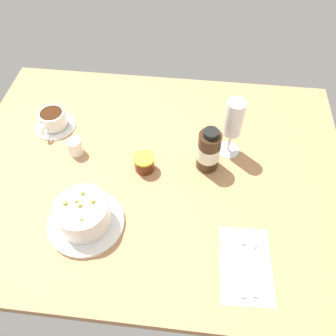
{
  "coord_description": "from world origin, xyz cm",
  "views": [
    {
      "loc": [
        11.26,
        -60.83,
        79.2
      ],
      "look_at": [
        4.61,
        -2.42,
        4.25
      ],
      "focal_mm": 37.44,
      "sensor_mm": 36.0,
      "label": 1
    }
  ],
  "objects_px": {
    "jam_jar": "(144,163)",
    "porridge_bowl": "(84,215)",
    "coffee_cup": "(53,120)",
    "sauce_bottle_brown": "(209,151)",
    "wine_glass": "(234,121)",
    "creamer_jug": "(75,146)",
    "cutlery_setting": "(246,263)"
  },
  "relations": [
    {
      "from": "porridge_bowl",
      "to": "creamer_jug",
      "type": "distance_m",
      "value": 0.25
    },
    {
      "from": "cutlery_setting",
      "to": "coffee_cup",
      "type": "height_order",
      "value": "coffee_cup"
    },
    {
      "from": "porridge_bowl",
      "to": "creamer_jug",
      "type": "height_order",
      "value": "porridge_bowl"
    },
    {
      "from": "cutlery_setting",
      "to": "jam_jar",
      "type": "height_order",
      "value": "jam_jar"
    },
    {
      "from": "coffee_cup",
      "to": "sauce_bottle_brown",
      "type": "height_order",
      "value": "sauce_bottle_brown"
    },
    {
      "from": "porridge_bowl",
      "to": "jam_jar",
      "type": "distance_m",
      "value": 0.23
    },
    {
      "from": "porridge_bowl",
      "to": "wine_glass",
      "type": "relative_size",
      "value": 1.03
    },
    {
      "from": "cutlery_setting",
      "to": "coffee_cup",
      "type": "relative_size",
      "value": 1.5
    },
    {
      "from": "coffee_cup",
      "to": "jam_jar",
      "type": "xyz_separation_m",
      "value": [
        0.31,
        -0.14,
        -0.0
      ]
    },
    {
      "from": "cutlery_setting",
      "to": "jam_jar",
      "type": "xyz_separation_m",
      "value": [
        -0.28,
        0.26,
        0.02
      ]
    },
    {
      "from": "wine_glass",
      "to": "cutlery_setting",
      "type": "bearing_deg",
      "value": -82.55
    },
    {
      "from": "jam_jar",
      "to": "sauce_bottle_brown",
      "type": "xyz_separation_m",
      "value": [
        0.18,
        0.03,
        0.04
      ]
    },
    {
      "from": "cutlery_setting",
      "to": "creamer_jug",
      "type": "relative_size",
      "value": 3.53
    },
    {
      "from": "wine_glass",
      "to": "sauce_bottle_brown",
      "type": "distance_m",
      "value": 0.1
    },
    {
      "from": "porridge_bowl",
      "to": "wine_glass",
      "type": "distance_m",
      "value": 0.47
    },
    {
      "from": "cutlery_setting",
      "to": "sauce_bottle_brown",
      "type": "relative_size",
      "value": 1.41
    },
    {
      "from": "coffee_cup",
      "to": "creamer_jug",
      "type": "bearing_deg",
      "value": -45.21
    },
    {
      "from": "creamer_jug",
      "to": "jam_jar",
      "type": "xyz_separation_m",
      "value": [
        0.21,
        -0.04,
        -0.0
      ]
    },
    {
      "from": "sauce_bottle_brown",
      "to": "wine_glass",
      "type": "bearing_deg",
      "value": 47.26
    },
    {
      "from": "coffee_cup",
      "to": "jam_jar",
      "type": "distance_m",
      "value": 0.34
    },
    {
      "from": "creamer_jug",
      "to": "sauce_bottle_brown",
      "type": "height_order",
      "value": "sauce_bottle_brown"
    },
    {
      "from": "coffee_cup",
      "to": "cutlery_setting",
      "type": "bearing_deg",
      "value": -33.53
    },
    {
      "from": "porridge_bowl",
      "to": "sauce_bottle_brown",
      "type": "distance_m",
      "value": 0.37
    },
    {
      "from": "jam_jar",
      "to": "porridge_bowl",
      "type": "bearing_deg",
      "value": -121.72
    },
    {
      "from": "porridge_bowl",
      "to": "cutlery_setting",
      "type": "bearing_deg",
      "value": -8.69
    },
    {
      "from": "jam_jar",
      "to": "sauce_bottle_brown",
      "type": "distance_m",
      "value": 0.18
    },
    {
      "from": "cutlery_setting",
      "to": "sauce_bottle_brown",
      "type": "distance_m",
      "value": 0.31
    },
    {
      "from": "wine_glass",
      "to": "sauce_bottle_brown",
      "type": "bearing_deg",
      "value": -132.74
    },
    {
      "from": "coffee_cup",
      "to": "sauce_bottle_brown",
      "type": "relative_size",
      "value": 0.94
    },
    {
      "from": "porridge_bowl",
      "to": "sauce_bottle_brown",
      "type": "xyz_separation_m",
      "value": [
        0.3,
        0.23,
        0.02
      ]
    },
    {
      "from": "porridge_bowl",
      "to": "coffee_cup",
      "type": "height_order",
      "value": "porridge_bowl"
    },
    {
      "from": "creamer_jug",
      "to": "coffee_cup",
      "type": "bearing_deg",
      "value": 134.79
    }
  ]
}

